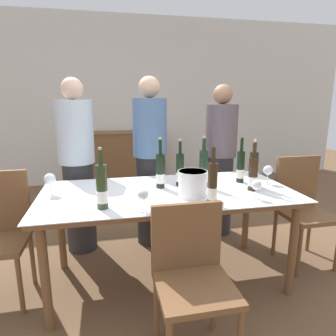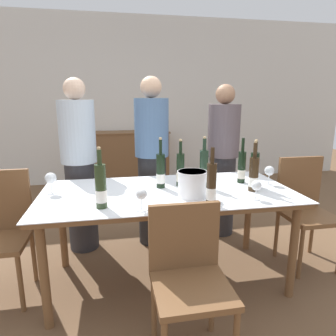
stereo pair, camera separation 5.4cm
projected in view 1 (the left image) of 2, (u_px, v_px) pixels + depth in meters
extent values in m
plane|color=brown|center=(168.00, 279.00, 2.48)|extent=(12.00, 12.00, 0.00)
cube|color=silver|center=(130.00, 102.00, 5.18)|extent=(8.00, 0.10, 2.80)
cube|color=brown|center=(127.00, 159.00, 5.10)|extent=(1.25, 0.44, 0.90)
cube|color=brown|center=(126.00, 132.00, 5.00)|extent=(1.29, 0.46, 0.02)
cylinder|color=brown|center=(45.00, 279.00, 1.86)|extent=(0.06, 0.06, 0.73)
cylinder|color=brown|center=(292.00, 251.00, 2.21)|extent=(0.06, 0.06, 0.73)
cylinder|color=brown|center=(61.00, 229.00, 2.58)|extent=(0.06, 0.06, 0.73)
cylinder|color=brown|center=(246.00, 213.00, 2.93)|extent=(0.06, 0.06, 0.73)
cube|color=brown|center=(168.00, 194.00, 2.31)|extent=(1.89, 0.91, 0.04)
cube|color=white|center=(168.00, 191.00, 2.30)|extent=(1.92, 0.94, 0.01)
cylinder|color=white|center=(192.00, 184.00, 2.14)|extent=(0.20, 0.20, 0.19)
cylinder|color=white|center=(193.00, 172.00, 2.12)|extent=(0.21, 0.21, 0.01)
cylinder|color=black|center=(253.00, 170.00, 2.37)|extent=(0.07, 0.07, 0.28)
cylinder|color=white|center=(253.00, 177.00, 2.38)|extent=(0.07, 0.07, 0.08)
cylinder|color=black|center=(255.00, 147.00, 2.33)|extent=(0.03, 0.03, 0.09)
cylinder|color=tan|center=(255.00, 140.00, 2.32)|extent=(0.02, 0.02, 0.02)
cylinder|color=#332314|center=(253.00, 174.00, 2.29)|extent=(0.07, 0.07, 0.26)
cylinder|color=white|center=(253.00, 181.00, 2.30)|extent=(0.07, 0.07, 0.07)
cylinder|color=#332314|center=(255.00, 150.00, 2.25)|extent=(0.03, 0.03, 0.11)
cylinder|color=tan|center=(255.00, 141.00, 2.23)|extent=(0.02, 0.02, 0.02)
cylinder|color=black|center=(241.00, 167.00, 2.52)|extent=(0.06, 0.06, 0.26)
cylinder|color=silver|center=(240.00, 174.00, 2.53)|extent=(0.06, 0.06, 0.07)
cylinder|color=black|center=(242.00, 145.00, 2.47)|extent=(0.03, 0.03, 0.11)
cylinder|color=#332314|center=(212.00, 184.00, 1.97)|extent=(0.06, 0.06, 0.28)
cylinder|color=white|center=(212.00, 193.00, 1.99)|extent=(0.07, 0.07, 0.08)
cylinder|color=#332314|center=(213.00, 155.00, 1.93)|extent=(0.03, 0.03, 0.11)
cylinder|color=black|center=(160.00, 171.00, 2.36)|extent=(0.07, 0.07, 0.27)
cylinder|color=white|center=(160.00, 178.00, 2.37)|extent=(0.07, 0.07, 0.08)
cylinder|color=black|center=(160.00, 147.00, 2.31)|extent=(0.02, 0.02, 0.11)
cylinder|color=tan|center=(160.00, 139.00, 2.30)|extent=(0.02, 0.02, 0.02)
cylinder|color=#1E3323|center=(203.00, 169.00, 2.38)|extent=(0.07, 0.07, 0.30)
cylinder|color=white|center=(203.00, 177.00, 2.39)|extent=(0.07, 0.07, 0.08)
cylinder|color=#1E3323|center=(204.00, 144.00, 2.33)|extent=(0.03, 0.03, 0.09)
cylinder|color=tan|center=(204.00, 137.00, 2.32)|extent=(0.02, 0.02, 0.02)
cylinder|color=black|center=(180.00, 170.00, 2.41)|extent=(0.06, 0.06, 0.27)
cylinder|color=silver|center=(180.00, 177.00, 2.42)|extent=(0.06, 0.06, 0.07)
cylinder|color=black|center=(180.00, 147.00, 2.37)|extent=(0.02, 0.02, 0.10)
cylinder|color=tan|center=(180.00, 140.00, 2.35)|extent=(0.02, 0.02, 0.02)
cylinder|color=#28381E|center=(102.00, 187.00, 1.90)|extent=(0.07, 0.07, 0.29)
cylinder|color=white|center=(102.00, 196.00, 1.92)|extent=(0.07, 0.07, 0.08)
cylinder|color=#28381E|center=(100.00, 157.00, 1.86)|extent=(0.03, 0.03, 0.10)
cylinder|color=tan|center=(100.00, 149.00, 1.85)|extent=(0.02, 0.02, 0.02)
cylinder|color=white|center=(256.00, 198.00, 2.12)|extent=(0.06, 0.06, 0.00)
cylinder|color=white|center=(256.00, 193.00, 2.11)|extent=(0.01, 0.01, 0.07)
sphere|color=white|center=(257.00, 185.00, 2.10)|extent=(0.07, 0.07, 0.07)
cylinder|color=white|center=(51.00, 194.00, 2.21)|extent=(0.07, 0.07, 0.00)
cylinder|color=white|center=(51.00, 188.00, 2.20)|extent=(0.01, 0.01, 0.08)
sphere|color=white|center=(50.00, 179.00, 2.19)|extent=(0.08, 0.08, 0.08)
cylinder|color=white|center=(143.00, 210.00, 1.90)|extent=(0.07, 0.07, 0.00)
cylinder|color=white|center=(143.00, 204.00, 1.89)|extent=(0.01, 0.01, 0.08)
sphere|color=white|center=(143.00, 194.00, 1.87)|extent=(0.07, 0.07, 0.07)
cylinder|color=white|center=(267.00, 183.00, 2.49)|extent=(0.06, 0.06, 0.00)
cylinder|color=white|center=(267.00, 178.00, 2.48)|extent=(0.01, 0.01, 0.08)
sphere|color=white|center=(268.00, 170.00, 2.47)|extent=(0.08, 0.08, 0.08)
cylinder|color=brown|center=(299.00, 252.00, 2.47)|extent=(0.03, 0.03, 0.44)
cylinder|color=brown|center=(275.00, 233.00, 2.82)|extent=(0.03, 0.03, 0.44)
cylinder|color=brown|center=(309.00, 230.00, 2.90)|extent=(0.03, 0.03, 0.44)
cube|color=brown|center=(307.00, 215.00, 2.63)|extent=(0.42, 0.42, 0.04)
cube|color=brown|center=(297.00, 182.00, 2.75)|extent=(0.42, 0.04, 0.47)
cylinder|color=brown|center=(156.00, 308.00, 1.82)|extent=(0.03, 0.03, 0.44)
cylinder|color=brown|center=(214.00, 300.00, 1.89)|extent=(0.03, 0.03, 0.44)
cube|color=brown|center=(195.00, 288.00, 1.62)|extent=(0.42, 0.42, 0.04)
cube|color=brown|center=(187.00, 236.00, 1.76)|extent=(0.42, 0.04, 0.40)
cylinder|color=brown|center=(20.00, 286.00, 2.04)|extent=(0.03, 0.03, 0.43)
cylinder|color=brown|center=(32.00, 258.00, 2.39)|extent=(0.03, 0.03, 0.43)
cube|color=brown|center=(0.00, 202.00, 2.25)|extent=(0.42, 0.04, 0.47)
cylinder|color=#2D2D33|center=(80.00, 207.00, 2.90)|extent=(0.28, 0.28, 0.87)
cylinder|color=silver|center=(75.00, 132.00, 2.74)|extent=(0.33, 0.33, 0.57)
sphere|color=beige|center=(72.00, 88.00, 2.65)|extent=(0.20, 0.20, 0.20)
cylinder|color=#262628|center=(151.00, 200.00, 3.05)|extent=(0.28, 0.28, 0.91)
cylinder|color=#4C6B93|center=(150.00, 128.00, 2.88)|extent=(0.33, 0.33, 0.56)
sphere|color=#DBAD89|center=(149.00, 87.00, 2.79)|extent=(0.20, 0.20, 0.20)
cylinder|color=#2D2D33|center=(219.00, 195.00, 3.28)|extent=(0.28, 0.28, 0.86)
cylinder|color=#594C51|center=(221.00, 131.00, 3.12)|extent=(0.33, 0.33, 0.54)
sphere|color=#A37556|center=(223.00, 94.00, 3.03)|extent=(0.20, 0.20, 0.20)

